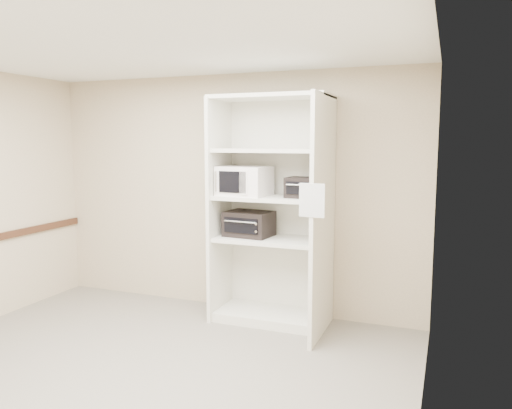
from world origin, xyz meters
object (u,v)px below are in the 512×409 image
(toaster_oven_upper, at_px, (305,188))
(toaster_oven_lower, at_px, (249,224))
(shelving_unit, at_px, (275,219))
(microwave, at_px, (244,181))

(toaster_oven_upper, distance_m, toaster_oven_lower, 0.76)
(shelving_unit, distance_m, toaster_oven_lower, 0.32)
(microwave, relative_size, toaster_oven_upper, 1.42)
(shelving_unit, relative_size, microwave, 4.66)
(microwave, distance_m, toaster_oven_upper, 0.67)
(toaster_oven_lower, bearing_deg, microwave, -114.03)
(toaster_oven_upper, relative_size, toaster_oven_lower, 0.75)
(toaster_oven_upper, bearing_deg, shelving_unit, 178.89)
(microwave, height_order, toaster_oven_upper, microwave)
(shelving_unit, xyz_separation_m, microwave, (-0.34, -0.04, 0.39))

